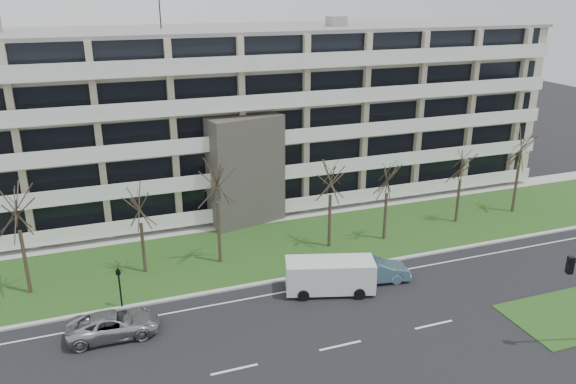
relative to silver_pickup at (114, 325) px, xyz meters
name	(u,v)px	position (x,y,z in m)	size (l,w,h in m)	color
ground	(340,346)	(11.59, -5.25, -0.71)	(160.00, 160.00, 0.00)	black
grass_verge	(267,248)	(11.59, 7.75, -0.68)	(90.00, 10.00, 0.06)	#254416
curb	(290,278)	(11.59, 2.75, -0.65)	(90.00, 0.35, 0.12)	#B2B2AD
sidewalk	(247,221)	(11.59, 13.25, -0.67)	(90.00, 2.00, 0.08)	#B2B2AD
grass_median	(567,316)	(25.59, -7.25, -0.68)	(7.00, 5.00, 0.06)	#254416
lane_edge_line	(298,289)	(11.59, 1.25, -0.70)	(90.00, 0.12, 0.01)	white
apartment_building	(224,116)	(11.58, 20.07, 6.91)	(60.50, 15.10, 18.75)	#BFB295
silver_pickup	(114,325)	(0.00, 0.00, 0.00)	(2.35, 5.10, 1.42)	#A2A4A9
blue_sedan	(374,270)	(16.72, 0.58, 0.08)	(1.67, 4.79, 1.58)	#6FA3C1
white_van	(331,273)	(13.48, 0.32, 0.60)	(6.01, 3.64, 2.19)	silver
pedestrian_signal	(119,283)	(0.63, 2.85, 1.03)	(0.31, 0.27, 2.73)	black
tree_1	(15,205)	(-4.77, 6.70, 5.39)	(3.92, 3.92, 7.85)	#382B21
tree_2	(139,203)	(2.51, 7.08, 4.39)	(3.28, 3.28, 6.56)	#382B21
tree_3	(216,178)	(7.73, 6.77, 5.69)	(4.11, 4.11, 8.23)	#382B21
tree_4	(331,174)	(16.09, 6.48, 5.10)	(3.73, 3.73, 7.47)	#382B21
tree_5	(388,175)	(20.68, 6.24, 4.60)	(3.42, 3.42, 6.84)	#382B21
tree_6	(462,163)	(28.04, 7.22, 4.46)	(3.33, 3.33, 6.66)	#382B21
tree_7	(522,143)	(34.06, 7.42, 5.49)	(3.98, 3.98, 7.96)	#382B21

